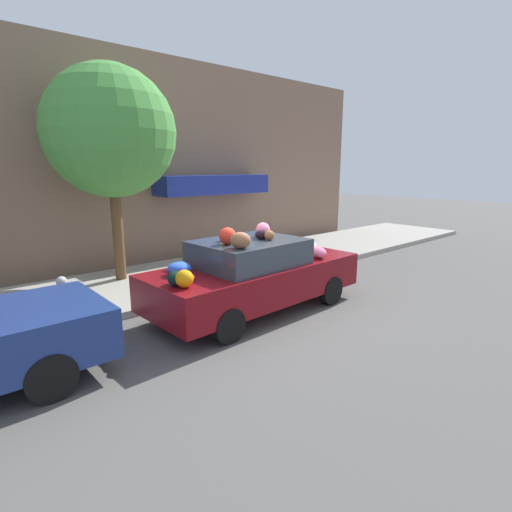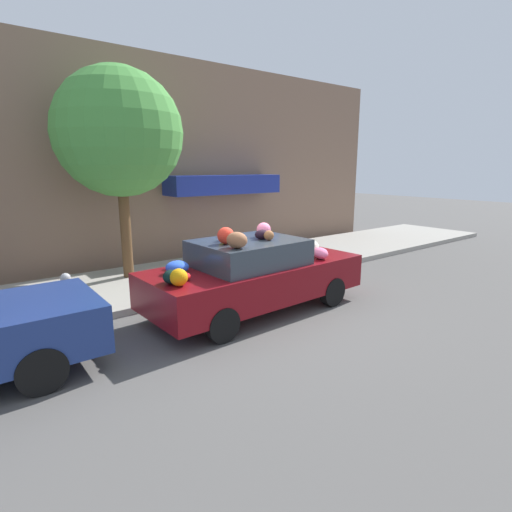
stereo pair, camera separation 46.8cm
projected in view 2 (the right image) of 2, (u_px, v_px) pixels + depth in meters
name	position (u px, v px, depth m)	size (l,w,h in m)	color
ground_plane	(253.00, 309.00, 7.75)	(60.00, 60.00, 0.00)	#565451
sidewalk_curb	(187.00, 276.00, 9.82)	(24.00, 3.20, 0.14)	#9E998E
building_facade	(148.00, 163.00, 11.00)	(18.00, 1.20, 5.67)	#846651
street_tree	(119.00, 133.00, 8.80)	(2.81, 2.81, 4.69)	brown
fire_hydrant	(67.00, 292.00, 7.19)	(0.20, 0.20, 0.70)	#B2B2B7
art_car	(254.00, 274.00, 7.49)	(4.31, 1.82, 1.68)	maroon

